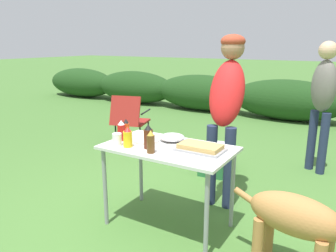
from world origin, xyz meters
name	(u,v)px	position (x,y,z in m)	size (l,w,h in m)	color
ground_plane	(168,225)	(0.00, 0.00, 0.00)	(60.00, 60.00, 0.00)	#477533
shrub_hedge	(287,100)	(0.00, 4.87, 0.43)	(14.40, 0.90, 0.85)	#1E4219
folding_table	(168,155)	(0.00, 0.00, 0.66)	(1.10, 0.64, 0.74)	silver
food_tray	(200,148)	(0.28, 0.04, 0.77)	(0.39, 0.23, 0.06)	#9E9EA3
plate_stack	(146,141)	(-0.24, 0.02, 0.75)	(0.23, 0.23, 0.02)	white
mixing_bowl	(172,137)	(-0.06, 0.17, 0.77)	(0.22, 0.22, 0.06)	silver
paper_cup_stack	(117,139)	(-0.40, -0.19, 0.79)	(0.08, 0.08, 0.11)	white
hot_sauce_bottle	(126,129)	(-0.46, 0.02, 0.83)	(0.06, 0.06, 0.18)	#CC4214
mustard_bottle	(128,137)	(-0.29, -0.18, 0.82)	(0.08, 0.08, 0.17)	yellow
ketchup_bottle	(121,131)	(-0.46, -0.05, 0.83)	(0.07, 0.07, 0.19)	red
bbq_sauce_bottle	(148,137)	(-0.12, -0.12, 0.84)	(0.08, 0.08, 0.21)	#562314
beer_bottle	(151,142)	(-0.04, -0.21, 0.83)	(0.06, 0.06, 0.19)	brown
standing_person_in_gray_fleece	(227,98)	(0.23, 0.71, 1.07)	(0.37, 0.49, 1.68)	#232D4C
standing_person_in_olive_jacket	(323,95)	(0.94, 2.07, 0.99)	(0.40, 0.38, 1.62)	#232D4C
dog	(304,220)	(1.13, -0.10, 0.44)	(1.02, 0.39, 0.66)	#B27A42
camp_chair_green_behind_table	(129,118)	(-1.68, 1.63, 0.47)	(0.61, 0.70, 0.83)	maroon
cooler_box	(216,159)	(-0.13, 1.39, 0.17)	(0.37, 0.51, 0.34)	#286B3D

